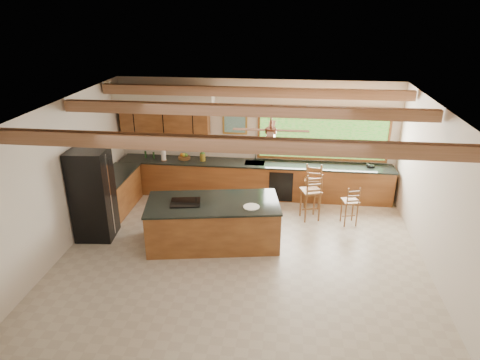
# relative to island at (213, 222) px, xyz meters

# --- Properties ---
(ground) EXTENTS (7.20, 7.20, 0.00)m
(ground) POSITION_rel_island_xyz_m (0.65, -0.41, -0.48)
(ground) COLOR #BBB19B
(ground) RESTS_ON ground
(room_shell) EXTENTS (7.27, 6.54, 3.02)m
(room_shell) POSITION_rel_island_xyz_m (0.48, 0.24, 1.74)
(room_shell) COLOR beige
(room_shell) RESTS_ON ground
(counter_run) EXTENTS (7.12, 3.10, 1.27)m
(counter_run) POSITION_rel_island_xyz_m (-0.17, 2.11, -0.01)
(counter_run) COLOR brown
(counter_run) RESTS_ON ground
(island) EXTENTS (2.90, 1.73, 0.97)m
(island) POSITION_rel_island_xyz_m (0.00, 0.00, 0.00)
(island) COLOR brown
(island) RESTS_ON ground
(refrigerator) EXTENTS (0.84, 0.82, 1.98)m
(refrigerator) POSITION_rel_island_xyz_m (-2.57, -0.01, 0.51)
(refrigerator) COLOR black
(refrigerator) RESTS_ON ground
(bar_stool_a) EXTENTS (0.54, 0.54, 1.19)m
(bar_stool_a) POSITION_rel_island_xyz_m (2.06, 1.28, 0.23)
(bar_stool_a) COLOR brown
(bar_stool_a) RESTS_ON ground
(bar_stool_b) EXTENTS (0.46, 0.46, 1.14)m
(bar_stool_b) POSITION_rel_island_xyz_m (2.13, 1.98, 0.20)
(bar_stool_b) COLOR brown
(bar_stool_b) RESTS_ON ground
(bar_stool_c) EXTENTS (0.46, 0.46, 1.19)m
(bar_stool_c) POSITION_rel_island_xyz_m (2.14, 1.98, 0.23)
(bar_stool_c) COLOR brown
(bar_stool_c) RESTS_ON ground
(bar_stool_d) EXTENTS (0.42, 0.42, 0.96)m
(bar_stool_d) POSITION_rel_island_xyz_m (2.94, 1.14, 0.10)
(bar_stool_d) COLOR brown
(bar_stool_d) RESTS_ON ground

